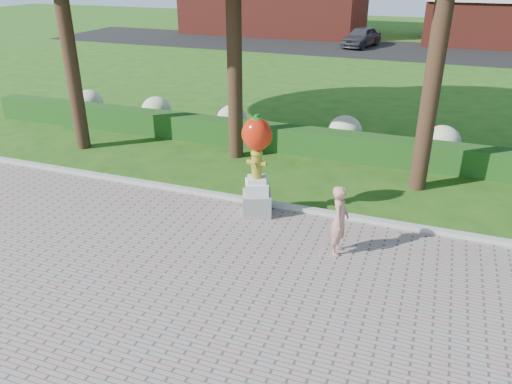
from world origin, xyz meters
TOP-DOWN VIEW (x-y plane):
  - ground at (0.00, 0.00)m, footprint 100.00×100.00m
  - curb at (0.00, 3.00)m, footprint 40.00×0.18m
  - lawn_hedge at (0.00, 7.00)m, footprint 24.00×0.70m
  - hydrangea_row at (0.57, 8.00)m, footprint 20.10×1.10m
  - street at (0.00, 28.00)m, footprint 50.00×8.00m
  - hydrant_sculpture at (-0.02, 2.50)m, footprint 0.87×0.87m
  - woman at (2.17, 1.44)m, footprint 0.37×0.56m
  - parked_car at (-1.92, 28.54)m, footprint 2.56×4.24m

SIDE VIEW (x-z plane):
  - ground at x=0.00m, z-range 0.00..0.00m
  - street at x=0.00m, z-range 0.00..0.02m
  - curb at x=0.00m, z-range 0.00..0.15m
  - lawn_hedge at x=0.00m, z-range 0.00..0.80m
  - hydrangea_row at x=0.57m, z-range 0.06..1.04m
  - parked_car at x=-1.92m, z-range 0.02..1.37m
  - woman at x=2.17m, z-range 0.04..1.55m
  - hydrant_sculpture at x=-0.02m, z-range 0.11..2.58m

